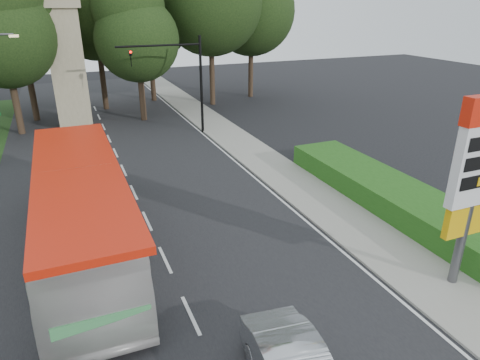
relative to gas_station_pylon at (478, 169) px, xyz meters
name	(u,v)px	position (x,y,z in m)	size (l,w,h in m)	color
road_surface	(143,212)	(-9.20, 10.01, -4.44)	(14.00, 80.00, 0.02)	black
sidewalk_right	(296,184)	(-0.70, 10.01, -4.39)	(3.00, 80.00, 0.12)	gray
hedge	(390,194)	(2.30, 6.01, -3.85)	(3.00, 14.00, 1.20)	#1E5115
gas_station_pylon	(478,169)	(0.00, 0.00, 0.00)	(2.10, 0.45, 6.85)	#59595E
traffic_signal_mast	(184,72)	(-3.52, 22.00, 0.22)	(6.10, 0.35, 7.20)	black
monument	(67,62)	(-11.20, 28.01, 0.66)	(3.00, 3.00, 10.05)	gray
tree_monument_right	(135,21)	(-5.70, 27.51, 3.56)	(6.72, 6.72, 13.20)	#2D2116
transit_bus	(83,213)	(-11.90, 7.22, -2.64)	(3.04, 13.00, 3.62)	beige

